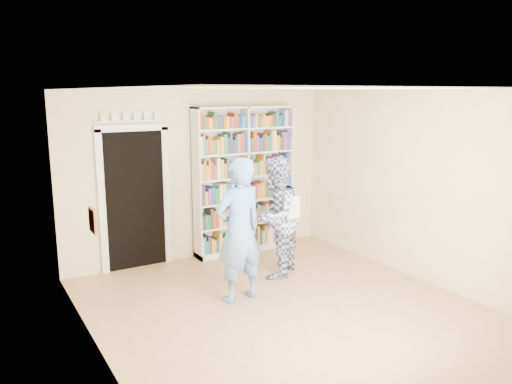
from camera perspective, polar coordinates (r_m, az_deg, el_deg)
floor at (r=6.40m, az=3.51°, el=-13.27°), size 5.00×5.00×0.00m
ceiling at (r=5.82m, az=3.84°, el=11.67°), size 5.00×5.00×0.00m
wall_back at (r=8.11m, az=-6.37°, el=1.94°), size 4.50×0.00×4.50m
wall_left at (r=5.08m, az=-17.81°, el=-4.20°), size 0.00×5.00×5.00m
wall_right at (r=7.46m, az=18.08°, el=0.62°), size 0.00×5.00×5.00m
bookshelf at (r=8.32m, az=-1.35°, el=1.43°), size 1.78×0.33×2.44m
doorway at (r=7.74m, az=-13.70°, el=-0.05°), size 1.10×0.08×2.43m
wall_art at (r=5.26m, az=-18.13°, el=-3.13°), size 0.03×0.25×0.25m
man_blue at (r=6.36m, az=-1.94°, el=-4.42°), size 0.73×0.53×1.87m
man_plaid at (r=7.25m, az=2.22°, el=-2.90°), size 1.09×1.06×1.76m
paper_sheet at (r=7.07m, az=4.33°, el=-1.77°), size 0.22×0.03×0.31m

